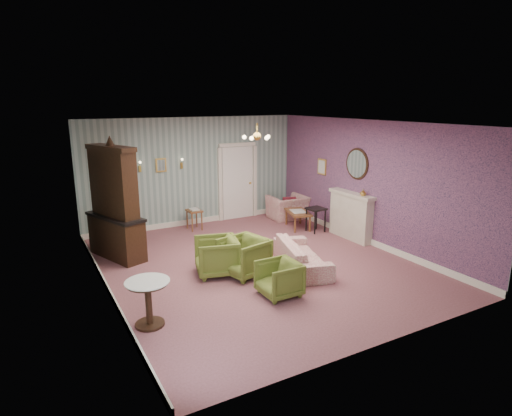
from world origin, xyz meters
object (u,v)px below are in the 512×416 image
olive_chair_c (217,254)px  dresser (114,200)px  wingback_chair (288,204)px  pedestal_table (149,303)px  sofa_chintz (302,251)px  coffee_table (298,220)px  olive_chair_a (279,277)px  olive_chair_b (244,255)px  fireplace (351,216)px  side_table_black (316,220)px

olive_chair_c → dresser: bearing=-126.9°
wingback_chair → pedestal_table: bearing=41.3°
sofa_chintz → coffee_table: sofa_chintz is taller
olive_chair_a → olive_chair_b: olive_chair_b is taller
olive_chair_b → wingback_chair: 4.27m
wingback_chair → coffee_table: 0.98m
sofa_chintz → wingback_chair: 3.73m
dresser → pedestal_table: dresser is taller
sofa_chintz → dresser: 4.10m
fireplace → olive_chair_a: bearing=-150.0°
olive_chair_c → fireplace: bearing=112.2°
fireplace → side_table_black: size_ratio=2.19×
wingback_chair → dresser: 5.08m
wingback_chair → fireplace: fireplace is taller
olive_chair_a → dresser: (-2.06, 3.33, 0.94)m
wingback_chair → fireplace: 2.30m
olive_chair_a → dresser: bearing=-148.4°
olive_chair_c → fireplace: fireplace is taller
olive_chair_a → olive_chair_c: (-0.56, 1.40, 0.06)m
sofa_chintz → fireplace: size_ratio=1.32×
olive_chair_c → wingback_chair: wingback_chair is taller
olive_chair_b → fireplace: (3.35, 0.77, 0.17)m
dresser → pedestal_table: (-0.21, -3.26, -0.92)m
olive_chair_b → fireplace: bearing=88.9°
dresser → side_table_black: (4.88, -0.61, -0.97)m
sofa_chintz → side_table_black: (1.73, 1.85, -0.04)m
olive_chair_b → pedestal_table: size_ratio=1.13×
sofa_chintz → dresser: bearing=68.9°
sofa_chintz → coffee_table: (1.52, 2.35, -0.13)m
wingback_chair → dresser: dresser is taller
fireplace → pedestal_table: 5.80m
wingback_chair → coffee_table: bearing=76.4°
olive_chair_c → side_table_black: size_ratio=1.27×
pedestal_table → olive_chair_b: bearing=25.5°
pedestal_table → olive_chair_c: bearing=37.9°
wingback_chair → pedestal_table: size_ratio=1.40×
dresser → side_table_black: 5.02m
coffee_table → side_table_black: size_ratio=1.42×
olive_chair_c → side_table_black: olive_chair_c is taller
olive_chair_a → coffee_table: 4.16m
olive_chair_b → coffee_table: bearing=114.0°
olive_chair_b → dresser: bearing=-152.8°
dresser → fireplace: 5.54m
coffee_table → dresser: bearing=178.7°
pedestal_table → dresser: bearing=86.3°
side_table_black → olive_chair_b: bearing=-151.1°
olive_chair_c → side_table_black: bearing=126.5°
olive_chair_a → side_table_black: 3.93m
dresser → coffee_table: (4.67, -0.10, -1.05)m
sofa_chintz → dresser: (-3.15, 2.46, 0.92)m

